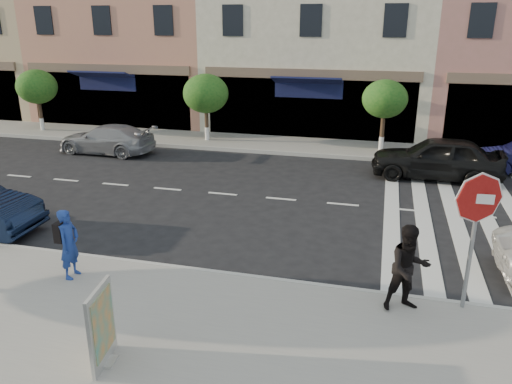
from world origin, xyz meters
name	(u,v)px	position (x,y,z in m)	size (l,w,h in m)	color
ground	(248,251)	(0.00, 0.00, 0.00)	(120.00, 120.00, 0.00)	black
sidewalk_near	(194,334)	(0.00, -3.75, 0.07)	(60.00, 4.50, 0.15)	gray
sidewalk_far	(313,147)	(0.00, 11.00, 0.07)	(60.00, 3.00, 0.15)	gray
building_centre	(324,20)	(-0.50, 17.00, 5.50)	(11.00, 9.00, 11.00)	beige
street_tree_wa	(37,87)	(-14.00, 10.80, 2.33)	(2.00, 2.00, 3.05)	#473323
street_tree_wb	(206,94)	(-5.00, 10.80, 2.31)	(2.10, 2.10, 3.06)	#473323
street_tree_c	(385,99)	(3.00, 10.80, 2.36)	(1.90, 1.90, 3.04)	#473323
stop_sign	(477,213)	(4.85, -1.67, 2.15)	(0.98, 0.13, 2.78)	gray
photographer	(69,244)	(-3.34, -2.50, 0.94)	(0.57, 0.38, 1.57)	navy
walker	(409,268)	(3.74, -2.00, 1.03)	(0.85, 0.66, 1.75)	black
poster_board	(102,328)	(-1.09, -4.96, 0.82)	(0.36, 0.91, 1.39)	beige
car_far_left	(107,139)	(-8.58, 7.90, 0.62)	(1.74, 4.28, 1.24)	gray
car_far_mid	(437,158)	(5.02, 7.60, 0.78)	(1.85, 4.61, 1.57)	black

